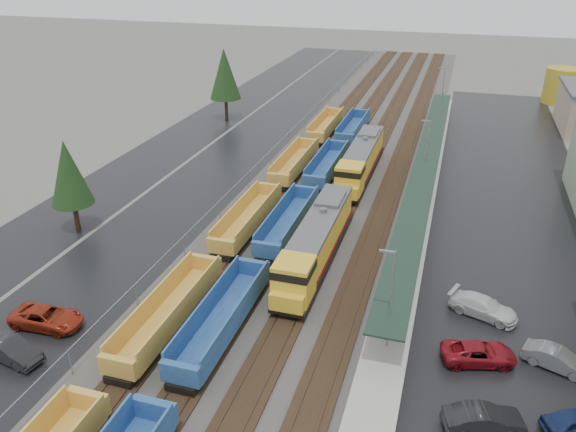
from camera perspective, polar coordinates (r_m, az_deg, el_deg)
name	(u,v)px	position (r m, az deg, el deg)	size (l,w,h in m)	color
ballast_strip	(357,152)	(76.01, 7.05, 6.43)	(20.00, 160.00, 0.08)	#302D2B
trackbed	(357,152)	(75.97, 7.05, 6.52)	(14.60, 160.00, 0.22)	black
west_parking_lot	(252,142)	(79.77, -3.68, 7.49)	(10.00, 160.00, 0.02)	black
west_road	(188,136)	(83.69, -10.17, 8.02)	(9.00, 160.00, 0.02)	black
east_commuter_lot	(512,199)	(66.09, 21.77, 1.65)	(16.00, 100.00, 0.02)	black
station_platform	(424,183)	(65.51, 13.64, 3.30)	(3.00, 80.00, 8.00)	#9E9B93
chainlink_fence	(286,138)	(76.17, -0.21, 7.92)	(0.08, 160.04, 2.02)	gray
distant_hills	(567,26)	(225.28, 26.52, 16.90)	(301.00, 140.00, 25.20)	#475844
tree_west_near	(68,173)	(56.45, -21.41, 4.11)	(3.96, 3.96, 9.00)	#332316
tree_west_far	(225,74)	(89.84, -6.46, 14.17)	(4.84, 4.84, 11.00)	#332316
locomotive_lead	(316,243)	(47.64, 2.83, -2.75)	(2.81, 18.55, 4.20)	black
locomotive_trail	(361,161)	(66.46, 7.38, 5.58)	(2.81, 18.55, 4.20)	black
well_string_yellow	(214,259)	(47.89, -7.51, -4.31)	(2.59, 94.32, 2.29)	gold
well_string_blue	(260,263)	(46.85, -2.82, -4.80)	(2.67, 93.68, 2.37)	navy
storage_tank	(562,86)	(110.66, 26.08, 11.79)	(6.02, 6.02, 6.02)	#AE9722
parked_car_west_b	(11,350)	(42.52, -26.36, -12.08)	(4.67, 1.63, 1.54)	black
parked_car_west_c	(47,318)	(44.74, -23.32, -9.47)	(5.28, 2.44, 1.47)	maroon
parked_car_east_a	(484,420)	(35.59, 19.29, -18.97)	(4.59, 1.60, 1.51)	black
parked_car_east_b	(479,353)	(40.20, 18.80, -13.07)	(4.88, 2.25, 1.36)	maroon
parked_car_east_c	(483,307)	(44.69, 19.23, -8.73)	(5.06, 2.06, 1.47)	silver
parked_car_east_e	(557,360)	(41.54, 25.67, -13.01)	(4.26, 1.48, 1.40)	#5B5E60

